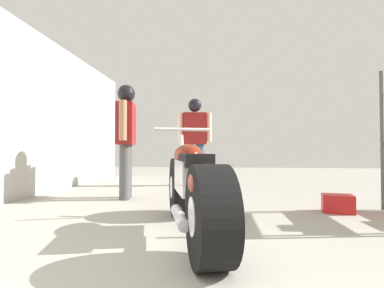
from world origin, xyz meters
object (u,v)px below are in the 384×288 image
mechanic_with_helmet (195,133)px  red_toolbox (338,204)px  mechanic_in_blue (126,130)px  motorcycle_maroon_cruiser (192,188)px

mechanic_with_helmet → red_toolbox: bearing=-52.8°
mechanic_in_blue → mechanic_with_helmet: (0.88, 1.72, 0.05)m
motorcycle_maroon_cruiser → red_toolbox: 1.91m
mechanic_in_blue → mechanic_with_helmet: bearing=62.8°
red_toolbox → motorcycle_maroon_cruiser: bearing=-146.4°
motorcycle_maroon_cruiser → mechanic_with_helmet: mechanic_with_helmet is taller
mechanic_in_blue → mechanic_with_helmet: 1.93m
motorcycle_maroon_cruiser → red_toolbox: size_ratio=6.17×
mechanic_in_blue → red_toolbox: bearing=-14.6°
motorcycle_maroon_cruiser → mechanic_in_blue: 2.19m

